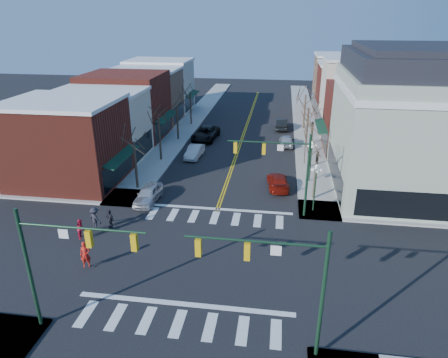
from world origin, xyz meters
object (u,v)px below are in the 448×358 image
at_px(victorian_corner, 408,122).
at_px(lamppost_midblock, 311,154).
at_px(pedestrian_red_a, 85,255).
at_px(car_left_far, 206,133).
at_px(car_right_near, 278,181).
at_px(pedestrian_red_b, 81,229).
at_px(pedestrian_dark_b, 95,218).
at_px(lamppost_corner, 316,180).
at_px(car_right_far, 282,124).
at_px(car_left_mid, 194,152).
at_px(car_right_mid, 286,140).
at_px(car_left_near, 148,194).
at_px(pedestrian_dark_a, 110,219).

height_order(victorian_corner, lamppost_midblock, victorian_corner).
height_order(lamppost_midblock, pedestrian_red_a, lamppost_midblock).
bearing_deg(car_left_far, car_right_near, -50.85).
distance_m(pedestrian_red_a, pedestrian_red_b, 4.02).
bearing_deg(pedestrian_dark_b, pedestrian_red_a, 135.36).
relative_size(victorian_corner, lamppost_corner, 3.29).
bearing_deg(pedestrian_red_b, car_right_far, -37.06).
distance_m(victorian_corner, car_left_mid, 22.95).
bearing_deg(car_right_mid, car_left_mid, 26.41).
distance_m(car_left_near, car_right_far, 28.44).
relative_size(car_left_near, car_left_far, 0.72).
relative_size(lamppost_corner, pedestrian_red_b, 2.80).
bearing_deg(lamppost_corner, car_left_mid, 136.99).
bearing_deg(car_right_far, car_left_mid, 55.71).
distance_m(lamppost_corner, pedestrian_dark_a, 17.01).
height_order(car_left_mid, pedestrian_dark_b, pedestrian_dark_b).
distance_m(lamppost_midblock, car_left_mid, 14.35).
relative_size(car_left_near, pedestrian_red_b, 2.82).
bearing_deg(lamppost_midblock, car_left_mid, 156.60).
xyz_separation_m(lamppost_midblock, car_right_mid, (-2.30, 11.59, -2.24)).
relative_size(lamppost_corner, car_left_mid, 1.03).
relative_size(car_right_mid, pedestrian_dark_a, 2.68).
xyz_separation_m(car_right_near, car_right_mid, (0.81, 13.45, 0.05)).
distance_m(lamppost_corner, car_right_near, 6.04).
bearing_deg(pedestrian_red_b, pedestrian_dark_a, -54.92).
height_order(victorian_corner, car_left_mid, victorian_corner).
bearing_deg(lamppost_midblock, car_left_near, -155.52).
bearing_deg(pedestrian_dark_a, car_left_near, 105.82).
height_order(victorian_corner, pedestrian_red_b, victorian_corner).
distance_m(car_left_mid, car_left_far, 7.10).
distance_m(car_right_far, pedestrian_red_b, 35.99).
xyz_separation_m(car_left_mid, car_right_near, (9.89, -7.48, -0.02)).
bearing_deg(car_left_far, car_right_far, 38.10).
distance_m(lamppost_corner, lamppost_midblock, 6.50).
bearing_deg(car_right_far, car_right_near, 91.61).
bearing_deg(lamppost_corner, lamppost_midblock, 90.00).
xyz_separation_m(lamppost_corner, car_left_far, (-13.00, 19.23, -2.12)).
relative_size(car_right_far, pedestrian_red_b, 2.98).
bearing_deg(car_right_near, car_right_mid, -100.38).
bearing_deg(pedestrian_red_a, car_right_far, 54.61).
xyz_separation_m(victorian_corner, car_right_mid, (-10.60, 12.09, -5.94)).
bearing_deg(lamppost_corner, car_right_near, 123.81).
distance_m(victorian_corner, pedestrian_dark_b, 28.49).
relative_size(pedestrian_red_a, pedestrian_red_b, 1.21).
height_order(car_right_near, pedestrian_red_b, pedestrian_red_b).
relative_size(car_right_near, car_right_mid, 1.10).
bearing_deg(lamppost_corner, pedestrian_dark_b, -161.63).
xyz_separation_m(car_left_near, pedestrian_dark_a, (-1.41, -5.23, 0.19)).
bearing_deg(car_left_mid, lamppost_corner, -39.18).
relative_size(car_left_mid, pedestrian_dark_b, 2.29).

